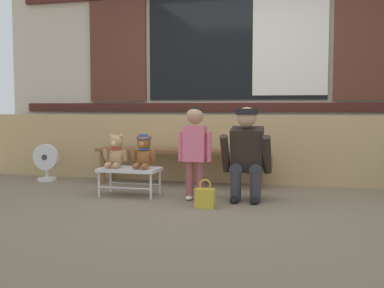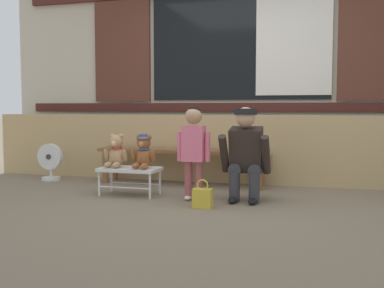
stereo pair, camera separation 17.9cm
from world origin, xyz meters
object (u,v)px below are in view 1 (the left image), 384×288
teddy_bear_plain (116,152)px  floor_fan (46,163)px  adult_crouching (248,153)px  child_standing (195,142)px  handbag_on_ground (205,198)px  small_display_bench (130,171)px  wooden_bench_long (180,154)px  teddy_bear_with_hat (144,152)px

teddy_bear_plain → floor_fan: bearing=151.5°
teddy_bear_plain → adult_crouching: size_ratio=0.38×
child_standing → handbag_on_ground: child_standing is taller
small_display_bench → handbag_on_ground: size_ratio=2.35×
small_display_bench → handbag_on_ground: bearing=-23.6°
small_display_bench → floor_fan: (-1.43, 0.69, -0.03)m
small_display_bench → handbag_on_ground: small_display_bench is taller
wooden_bench_long → adult_crouching: size_ratio=2.21×
teddy_bear_plain → handbag_on_ground: size_ratio=1.34×
adult_crouching → teddy_bear_plain: bearing=-177.9°
wooden_bench_long → handbag_on_ground: wooden_bench_long is taller
wooden_bench_long → floor_fan: (-1.75, -0.15, -0.13)m
teddy_bear_plain → teddy_bear_with_hat: bearing=0.1°
child_standing → adult_crouching: child_standing is taller
teddy_bear_plain → child_standing: child_standing is taller
child_standing → handbag_on_ground: bearing=-61.0°
teddy_bear_plain → teddy_bear_with_hat: same height
floor_fan → teddy_bear_plain: bearing=-28.5°
adult_crouching → handbag_on_ground: bearing=-126.9°
teddy_bear_plain → child_standing: size_ratio=0.38×
child_standing → handbag_on_ground: (0.18, -0.33, -0.50)m
wooden_bench_long → small_display_bench: size_ratio=3.28×
child_standing → teddy_bear_with_hat: bearing=172.5°
teddy_bear_plain → small_display_bench: bearing=-0.5°
small_display_bench → handbag_on_ground: (0.92, -0.40, -0.17)m
teddy_bear_with_hat → child_standing: 0.60m
wooden_bench_long → child_standing: bearing=-65.7°
child_standing → floor_fan: size_ratio=2.00×
adult_crouching → floor_fan: (-2.69, 0.64, -0.24)m
teddy_bear_with_hat → handbag_on_ground: size_ratio=1.34×
child_standing → teddy_bear_plain: bearing=175.2°
handbag_on_ground → small_display_bench: bearing=156.4°
small_display_bench → floor_fan: floor_fan is taller
wooden_bench_long → teddy_bear_with_hat: (-0.17, -0.84, 0.10)m
small_display_bench → teddy_bear_plain: (-0.16, 0.00, 0.20)m
small_display_bench → teddy_bear_plain: bearing=179.5°
teddy_bear_plain → adult_crouching: 1.42m
teddy_bear_with_hat → adult_crouching: size_ratio=0.38×
handbag_on_ground → floor_fan: 2.59m
small_display_bench → child_standing: child_standing is taller
small_display_bench → teddy_bear_plain: size_ratio=1.76×
small_display_bench → child_standing: 0.81m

